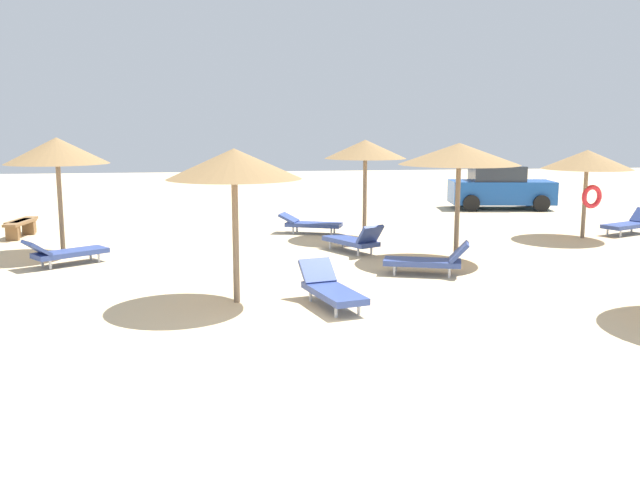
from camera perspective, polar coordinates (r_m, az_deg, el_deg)
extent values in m
plane|color=beige|center=(10.03, 2.58, -9.62)|extent=(80.00, 80.00, 0.00)
cylinder|color=#75604C|center=(20.16, 3.77, 3.64)|extent=(0.12, 0.12, 2.44)
cone|color=olive|center=(20.06, 3.81, 7.60)|extent=(2.39, 2.39, 0.54)
cylinder|color=#75604C|center=(21.49, 21.25, 2.97)|extent=(0.12, 0.12, 2.14)
cone|color=olive|center=(21.40, 21.45, 6.29)|extent=(2.58, 2.58, 0.56)
torus|color=red|center=(21.58, 21.78, 3.38)|extent=(0.71, 0.28, 0.70)
cylinder|color=#75604C|center=(17.02, 11.41, 2.40)|extent=(0.12, 0.12, 2.46)
cone|color=olive|center=(16.90, 11.56, 7.08)|extent=(2.94, 2.94, 0.52)
cylinder|color=#75604C|center=(18.72, -20.89, 2.56)|extent=(0.12, 0.12, 2.43)
cone|color=olive|center=(18.61, -21.15, 6.99)|extent=(2.58, 2.58, 0.66)
cylinder|color=#75604C|center=(12.76, -7.07, 0.10)|extent=(0.12, 0.12, 2.43)
cone|color=olive|center=(12.61, -7.20, 6.36)|extent=(2.49, 2.49, 0.56)
cube|color=#33478C|center=(17.98, 2.56, -0.09)|extent=(1.34, 1.80, 0.12)
cube|color=#33478C|center=(17.32, 4.21, 0.47)|extent=(0.75, 0.63, 0.49)
cylinder|color=silver|center=(17.69, 4.32, -0.83)|extent=(0.06, 0.06, 0.22)
cylinder|color=silver|center=(17.41, 3.21, -0.99)|extent=(0.06, 0.06, 0.22)
cylinder|color=silver|center=(18.61, 1.95, -0.29)|extent=(0.06, 0.06, 0.22)
cylinder|color=silver|center=(18.35, 0.86, -0.43)|extent=(0.06, 0.06, 0.22)
cube|color=#33478C|center=(22.77, 24.27, 1.11)|extent=(1.81, 1.26, 0.12)
cylinder|color=silver|center=(23.41, 24.62, 0.88)|extent=(0.06, 0.06, 0.22)
cylinder|color=silver|center=(22.43, 22.92, 0.65)|extent=(0.06, 0.06, 0.22)
cylinder|color=silver|center=(22.18, 23.84, 0.49)|extent=(0.06, 0.06, 0.22)
cube|color=#33478C|center=(15.38, 8.54, -1.85)|extent=(1.82, 1.17, 0.12)
cube|color=#33478C|center=(15.32, 11.56, -0.98)|extent=(0.62, 0.75, 0.46)
cylinder|color=silver|center=(15.61, 10.76, -2.37)|extent=(0.06, 0.06, 0.22)
cylinder|color=silver|center=(15.18, 10.76, -2.71)|extent=(0.06, 0.06, 0.22)
cylinder|color=silver|center=(15.66, 6.37, -2.23)|extent=(0.06, 0.06, 0.22)
cylinder|color=silver|center=(15.23, 6.24, -2.56)|extent=(0.06, 0.06, 0.22)
cube|color=#33478C|center=(17.37, -20.13, -1.02)|extent=(1.75, 1.51, 0.12)
cube|color=#33478C|center=(17.03, -22.62, -0.63)|extent=(0.78, 0.81, 0.38)
cylinder|color=silver|center=(16.97, -21.63, -1.93)|extent=(0.06, 0.06, 0.22)
cylinder|color=silver|center=(17.37, -22.20, -1.72)|extent=(0.06, 0.06, 0.22)
cylinder|color=silver|center=(17.45, -18.01, -1.42)|extent=(0.06, 0.06, 0.22)
cylinder|color=silver|center=(17.84, -18.64, -1.22)|extent=(0.06, 0.06, 0.22)
cube|color=#33478C|center=(12.46, 1.17, -4.44)|extent=(1.03, 1.80, 0.12)
cube|color=#33478C|center=(13.12, -0.22, -2.59)|extent=(0.73, 0.59, 0.44)
cylinder|color=silver|center=(12.96, -0.79, -4.67)|extent=(0.06, 0.06, 0.22)
cylinder|color=silver|center=(13.12, 1.00, -4.48)|extent=(0.06, 0.06, 0.22)
cylinder|color=silver|center=(11.89, 1.36, -5.98)|extent=(0.06, 0.06, 0.22)
cylinder|color=silver|center=(12.07, 3.28, -5.76)|extent=(0.06, 0.06, 0.22)
cube|color=#33478C|center=(20.95, -0.52, 1.30)|extent=(1.82, 1.23, 0.12)
cube|color=#33478C|center=(21.13, -2.63, 1.85)|extent=(0.73, 0.79, 0.31)
cylinder|color=silver|center=(20.92, -2.26, 0.81)|extent=(0.06, 0.06, 0.22)
cylinder|color=silver|center=(21.33, -1.94, 0.98)|extent=(0.06, 0.06, 0.22)
cylinder|color=silver|center=(20.63, 0.95, 0.69)|extent=(0.06, 0.06, 0.22)
cylinder|color=silver|center=(21.05, 1.21, 0.87)|extent=(0.06, 0.06, 0.22)
cube|color=brown|center=(22.04, -23.80, 1.34)|extent=(0.62, 1.54, 0.08)
cube|color=brown|center=(21.58, -24.34, 0.48)|extent=(0.37, 0.17, 0.41)
cube|color=brown|center=(22.57, -23.20, 0.93)|extent=(0.37, 0.17, 0.41)
cube|color=brown|center=(22.49, -23.70, 1.49)|extent=(0.63, 1.54, 0.08)
cube|color=brown|center=(22.02, -24.24, 0.66)|extent=(0.37, 0.17, 0.41)
cube|color=brown|center=(23.02, -23.11, 1.08)|extent=(0.37, 0.17, 0.41)
cube|color=#194C9E|center=(28.15, 14.91, 3.90)|extent=(4.23, 2.34, 0.90)
cube|color=#262D38|center=(28.04, 14.58, 5.43)|extent=(2.23, 1.87, 0.60)
cylinder|color=black|center=(29.38, 17.03, 3.34)|extent=(0.67, 0.32, 0.64)
cylinder|color=black|center=(27.70, 18.02, 2.94)|extent=(0.67, 0.32, 0.64)
cylinder|color=black|center=(28.75, 11.85, 3.43)|extent=(0.67, 0.32, 0.64)
cylinder|color=black|center=(27.03, 12.54, 3.03)|extent=(0.67, 0.32, 0.64)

